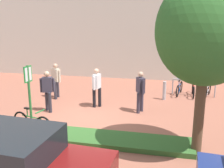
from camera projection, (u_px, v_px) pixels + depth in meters
ground_plane at (85, 119)px, 10.02m from camera, size 60.00×60.00×0.00m
building_facade at (123, 0)px, 16.49m from camera, size 28.00×1.20×10.00m
planter_strip at (81, 137)px, 8.30m from camera, size 7.00×1.10×0.16m
tree_sidewalk at (206, 31)px, 6.61m from camera, size 2.62×2.62×4.90m
parking_sign_post at (29, 90)px, 8.31m from camera, size 0.08×0.36×2.34m
bike_at_sign at (32, 123)px, 8.75m from camera, size 1.64×0.55×0.86m
bike_rack_cluster at (193, 89)px, 13.04m from camera, size 2.10×1.64×0.83m
bollard_steel at (164, 91)px, 12.36m from camera, size 0.16×0.16×0.90m
person_shirt_blue at (56, 79)px, 12.49m from camera, size 0.57×0.50×1.72m
person_suited_dark at (140, 89)px, 10.54m from camera, size 0.41×0.54×1.72m
person_casual_tan at (97, 85)px, 11.20m from camera, size 0.35×0.60×1.72m
person_suited_navy at (48, 89)px, 10.63m from camera, size 0.59×0.36×1.72m
car_maroon_wagon at (6, 166)px, 5.38m from camera, size 4.40×2.24×1.54m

